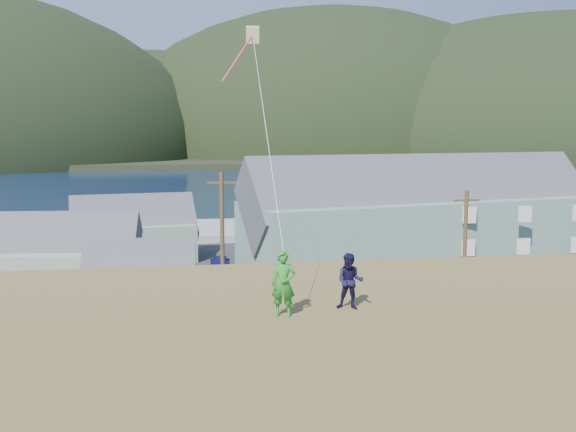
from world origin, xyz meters
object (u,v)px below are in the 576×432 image
at_px(wharf, 158,232).
at_px(shed_white, 140,279).
at_px(shed_palegreen_far, 134,231).
at_px(shed_palegreen_near, 67,259).
at_px(kite_flyer_navy, 350,281).
at_px(kite_flyer_green, 283,284).
at_px(lodge, 426,213).

distance_m(wharf, shed_white, 32.36).
bearing_deg(wharf, shed_palegreen_far, -95.34).
xyz_separation_m(shed_palegreen_near, shed_palegreen_far, (3.67, 12.57, 0.09)).
distance_m(wharf, kite_flyer_navy, 59.68).
height_order(shed_palegreen_near, kite_flyer_green, kite_flyer_green).
relative_size(lodge, shed_palegreen_near, 3.32).
xyz_separation_m(shed_palegreen_near, kite_flyer_green, (11.13, -31.66, 5.25)).
height_order(wharf, lodge, lodge).
distance_m(wharf, shed_palegreen_far, 15.12).
height_order(lodge, shed_palegreen_near, lodge).
relative_size(wharf, lodge, 0.74).
distance_m(shed_palegreen_near, shed_palegreen_far, 13.09).
xyz_separation_m(wharf, shed_palegreen_near, (-5.06, -27.43, 2.32)).
height_order(shed_palegreen_far, kite_flyer_green, kite_flyer_green).
distance_m(wharf, kite_flyer_green, 59.88).
xyz_separation_m(shed_palegreen_near, kite_flyer_navy, (12.93, -31.26, 5.16)).
distance_m(shed_white, kite_flyer_navy, 27.99).
xyz_separation_m(wharf, kite_flyer_green, (6.07, -59.08, 7.57)).
bearing_deg(kite_flyer_navy, shed_palegreen_far, 122.44).
relative_size(wharf, kite_flyer_navy, 17.80).
height_order(shed_palegreen_near, kite_flyer_navy, kite_flyer_navy).
distance_m(wharf, shed_palegreen_near, 27.98).
bearing_deg(lodge, kite_flyer_navy, -126.75).
bearing_deg(shed_white, kite_flyer_navy, -72.88).
bearing_deg(shed_palegreen_near, lodge, 19.55).
xyz_separation_m(lodge, kite_flyer_green, (-18.86, -39.83, 3.45)).
bearing_deg(kite_flyer_navy, shed_white, 126.23).
bearing_deg(wharf, kite_flyer_green, -84.13).
bearing_deg(kite_flyer_navy, lodge, 87.12).
height_order(wharf, shed_palegreen_far, shed_palegreen_far).
xyz_separation_m(kite_flyer_green, kite_flyer_navy, (1.80, 0.40, -0.09)).
relative_size(shed_palegreen_near, shed_palegreen_far, 0.88).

